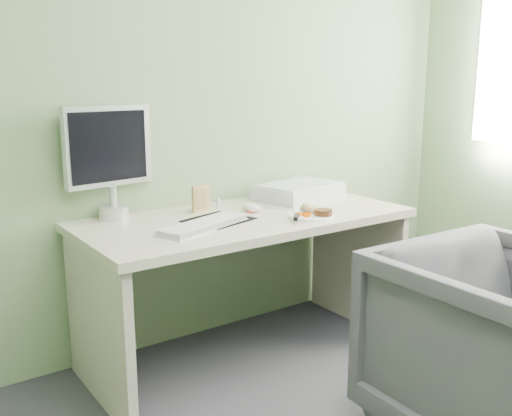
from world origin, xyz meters
TOP-DOWN VIEW (x-y plane):
  - wall_back at (0.00, 2.00)m, footprint 3.50×0.00m
  - desk at (0.00, 1.62)m, footprint 1.60×0.75m
  - plate at (0.23, 1.41)m, footprint 0.22×0.22m
  - steak at (0.27, 1.37)m, footprint 0.10×0.10m
  - potato_pile at (0.27, 1.47)m, footprint 0.10×0.08m
  - carrot_heap at (0.18, 1.40)m, footprint 0.05×0.04m
  - steak_knife at (0.13, 1.40)m, footprint 0.16×0.18m
  - mousepad at (-0.16, 1.61)m, footprint 0.33×0.31m
  - keyboard at (-0.29, 1.53)m, footprint 0.48×0.28m
  - computer_mouse at (0.07, 1.67)m, footprint 0.07×0.12m
  - photo_frame at (-0.14, 1.82)m, footprint 0.11×0.04m
  - eyedrop_bottle at (-0.03, 1.83)m, footprint 0.02×0.02m
  - scanner at (0.48, 1.80)m, footprint 0.52×0.40m
  - monitor at (-0.55, 1.94)m, footprint 0.44×0.15m
  - desk_chair at (0.40, 0.48)m, footprint 0.83×0.85m

SIDE VIEW (x-z plane):
  - desk_chair at x=0.40m, z-range 0.00..0.75m
  - desk at x=0.00m, z-range 0.18..0.91m
  - mousepad at x=-0.16m, z-range 0.73..0.73m
  - plate at x=0.23m, z-range 0.73..0.74m
  - keyboard at x=-0.29m, z-range 0.74..0.76m
  - computer_mouse at x=0.07m, z-range 0.73..0.77m
  - steak_knife at x=0.13m, z-range 0.75..0.76m
  - steak at x=0.27m, z-range 0.74..0.77m
  - carrot_heap at x=0.18m, z-range 0.74..0.77m
  - eyedrop_bottle at x=-0.03m, z-range 0.73..0.79m
  - scanner at x=0.48m, z-range 0.73..0.80m
  - potato_pile at x=0.27m, z-range 0.74..0.79m
  - photo_frame at x=-0.14m, z-range 0.73..0.86m
  - monitor at x=-0.55m, z-range 0.76..1.29m
  - wall_back at x=0.00m, z-range -0.40..3.10m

